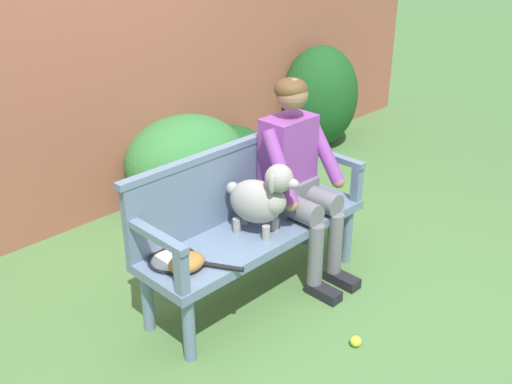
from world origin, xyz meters
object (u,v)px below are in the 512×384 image
object	(u,v)px
dog_on_bench	(262,198)
tennis_racket	(178,260)
person_seated	(297,172)
baseball_glove	(187,263)
tennis_ball	(356,341)
garden_bench	(256,237)

from	to	relation	value
dog_on_bench	tennis_racket	xyz separation A→B (m)	(-0.57, 0.11, -0.23)
person_seated	baseball_glove	size ratio (longest dim) A/B	6.12
dog_on_bench	tennis_ball	world-z (taller)	dog_on_bench
tennis_racket	tennis_ball	size ratio (longest dim) A/B	8.60
person_seated	tennis_ball	xyz separation A→B (m)	(-0.34, -0.77, -0.71)
garden_bench	tennis_racket	distance (m)	0.59
tennis_racket	baseball_glove	distance (m)	0.11
person_seated	tennis_racket	distance (m)	0.99
garden_bench	baseball_glove	bearing A→B (deg)	-174.74
garden_bench	person_seated	world-z (taller)	person_seated
garden_bench	tennis_racket	xyz separation A→B (m)	(-0.59, 0.04, 0.07)
person_seated	dog_on_bench	world-z (taller)	person_seated
person_seated	baseball_glove	world-z (taller)	person_seated
tennis_racket	dog_on_bench	bearing A→B (deg)	-10.45
garden_bench	person_seated	bearing A→B (deg)	-2.11
tennis_racket	baseball_glove	xyz separation A→B (m)	(-0.01, -0.10, 0.04)
garden_bench	baseball_glove	distance (m)	0.61
dog_on_bench	tennis_racket	bearing A→B (deg)	169.55
baseball_glove	tennis_racket	bearing A→B (deg)	83.44
dog_on_bench	tennis_ball	xyz separation A→B (m)	(0.03, -0.72, -0.68)
tennis_racket	baseball_glove	world-z (taller)	baseball_glove
dog_on_bench	person_seated	bearing A→B (deg)	7.36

